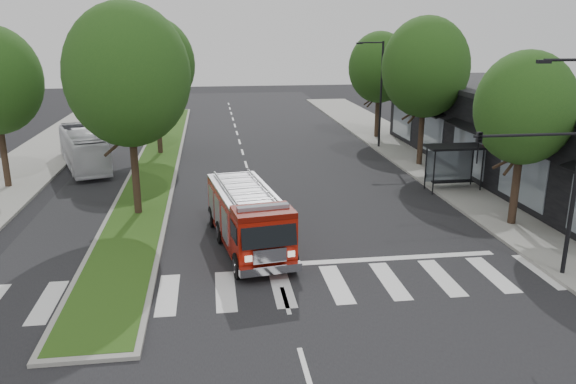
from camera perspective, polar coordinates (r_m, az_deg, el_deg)
name	(u,v)px	position (r m, az deg, el deg)	size (l,w,h in m)	color
ground	(272,255)	(23.05, -1.60, -6.44)	(140.00, 140.00, 0.00)	black
sidewalk_right	(458,180)	(35.59, 16.92, 1.22)	(5.00, 80.00, 0.15)	gray
median	(158,160)	(40.29, -13.03, 3.23)	(3.00, 50.00, 0.15)	gray
storefront_row	(532,138)	(37.19, 23.57, 5.03)	(8.00, 30.00, 5.00)	black
bus_shelter	(454,155)	(32.97, 16.47, 3.61)	(3.20, 1.60, 2.61)	black
tree_right_near	(525,108)	(27.15, 22.91, 7.84)	(4.40, 4.40, 8.05)	black
tree_right_mid	(425,67)	(37.83, 13.79, 12.19)	(5.60, 5.60, 9.72)	black
tree_right_far	(379,67)	(47.30, 9.26, 12.38)	(5.00, 5.00, 8.73)	black
tree_median_near	(128,75)	(27.46, -15.97, 11.32)	(5.80, 5.80, 10.16)	black
tree_median_far	(155,64)	(41.37, -13.38, 12.53)	(5.60, 5.60, 9.72)	black
streetlight_right_near	(556,155)	(21.70, 25.61, 3.41)	(4.08, 0.22, 8.00)	black
streetlight_right_far	(379,90)	(43.26, 9.25, 10.23)	(2.11, 0.20, 8.00)	black
fire_engine	(248,218)	(23.57, -4.11, -2.65)	(3.39, 7.90, 2.65)	#620C05
city_bus	(83,149)	(39.48, -20.09, 4.15)	(2.13, 9.10, 2.53)	silver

